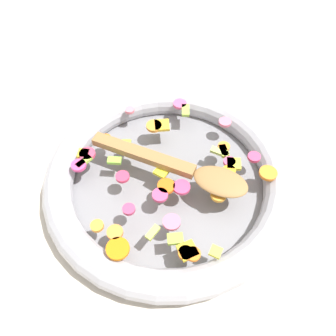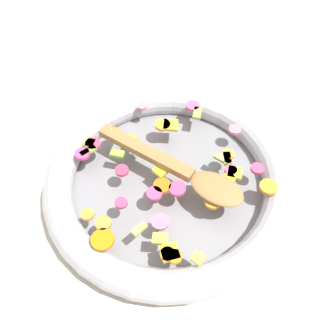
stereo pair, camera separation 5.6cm
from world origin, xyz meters
name	(u,v)px [view 2 (the right image)]	position (x,y,z in m)	size (l,w,h in m)	color
ground_plane	(168,184)	(0.00, 0.00, 0.00)	(4.00, 4.00, 0.00)	beige
skillet	(168,177)	(0.00, 0.00, 0.02)	(0.43, 0.43, 0.05)	slate
chopped_vegetables	(165,174)	(0.01, 0.00, 0.05)	(0.35, 0.36, 0.01)	orange
wooden_spoon	(183,171)	(0.01, 0.03, 0.06)	(0.13, 0.27, 0.01)	olive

